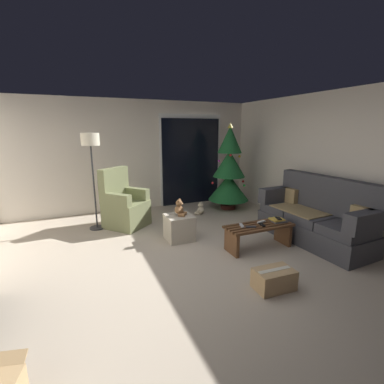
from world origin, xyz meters
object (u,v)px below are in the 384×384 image
(floor_lamp, at_px, (91,149))
(ottoman, at_px, (179,227))
(cardboard_box_taped_mid_floor, at_px, (274,279))
(book_stack, at_px, (278,220))
(remote_graphite, at_px, (251,227))
(coffee_table, at_px, (259,233))
(armchair, at_px, (124,206))
(remote_silver, at_px, (242,225))
(christmas_tree, at_px, (229,172))
(cell_phone, at_px, (278,218))
(teddy_bear_chestnut, at_px, (180,209))
(remote_white, at_px, (261,222))
(remote_black, at_px, (262,225))
(couch, at_px, (316,218))
(teddy_bear_cream_by_tree, at_px, (200,209))

(floor_lamp, bearing_deg, ottoman, -41.97)
(floor_lamp, distance_m, cardboard_box_taped_mid_floor, 3.71)
(book_stack, distance_m, floor_lamp, 3.46)
(remote_graphite, xyz_separation_m, cardboard_box_taped_mid_floor, (-0.34, -0.96, -0.28))
(coffee_table, relative_size, armchair, 0.97)
(book_stack, bearing_deg, floor_lamp, 143.53)
(remote_silver, relative_size, cardboard_box_taped_mid_floor, 0.33)
(christmas_tree, bearing_deg, cell_phone, -98.97)
(remote_silver, height_order, book_stack, book_stack)
(remote_silver, xyz_separation_m, ottoman, (-0.74, 0.77, -0.19))
(remote_silver, xyz_separation_m, remote_graphite, (0.10, -0.11, 0.00))
(cardboard_box_taped_mid_floor, bearing_deg, floor_lamp, 120.53)
(remote_silver, bearing_deg, remote_graphite, 150.93)
(remote_silver, height_order, armchair, armchair)
(ottoman, bearing_deg, armchair, 124.76)
(teddy_bear_chestnut, bearing_deg, christmas_tree, 37.14)
(book_stack, relative_size, armchair, 0.22)
(remote_white, height_order, cell_phone, cell_phone)
(remote_black, bearing_deg, armchair, -37.00)
(couch, relative_size, cardboard_box_taped_mid_floor, 4.12)
(christmas_tree, bearing_deg, remote_graphite, -112.48)
(cell_phone, bearing_deg, couch, 11.11)
(cell_phone, distance_m, teddy_bear_cream_by_tree, 2.05)
(remote_black, height_order, cell_phone, cell_phone)
(couch, relative_size, remote_silver, 12.62)
(couch, distance_m, ottoman, 2.30)
(remote_silver, bearing_deg, cell_phone, -166.08)
(ottoman, distance_m, teddy_bear_chestnut, 0.34)
(cell_phone, distance_m, cardboard_box_taped_mid_floor, 1.39)
(coffee_table, height_order, remote_black, remote_black)
(remote_silver, relative_size, teddy_bear_cream_by_tree, 0.55)
(teddy_bear_chestnut, bearing_deg, coffee_table, -39.06)
(remote_graphite, distance_m, ottoman, 1.22)
(couch, bearing_deg, teddy_bear_chestnut, 155.70)
(remote_white, bearing_deg, remote_silver, -101.25)
(remote_white, height_order, teddy_bear_chestnut, teddy_bear_chestnut)
(book_stack, relative_size, teddy_bear_chestnut, 0.88)
(couch, relative_size, ottoman, 4.47)
(armchair, bearing_deg, cardboard_box_taped_mid_floor, -66.96)
(remote_silver, xyz_separation_m, book_stack, (0.65, -0.06, 0.01))
(remote_graphite, bearing_deg, ottoman, 69.49)
(teddy_bear_chestnut, bearing_deg, ottoman, 140.94)
(remote_white, distance_m, book_stack, 0.28)
(remote_black, distance_m, floor_lamp, 3.23)
(remote_white, height_order, cardboard_box_taped_mid_floor, remote_white)
(cardboard_box_taped_mid_floor, bearing_deg, book_stack, 48.64)
(remote_white, bearing_deg, armchair, -147.92)
(cardboard_box_taped_mid_floor, bearing_deg, teddy_bear_chestnut, 104.95)
(armchair, bearing_deg, remote_white, -44.33)
(remote_graphite, distance_m, christmas_tree, 2.40)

